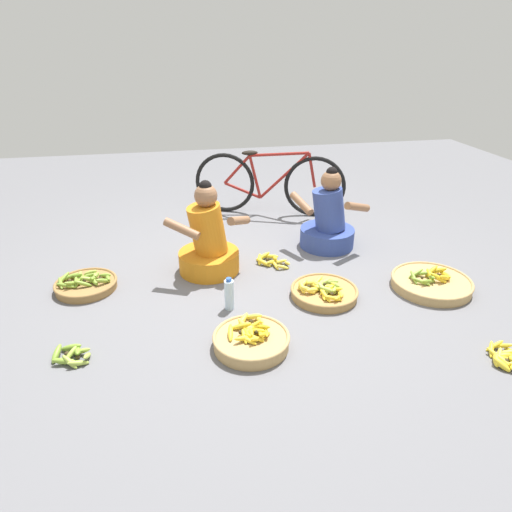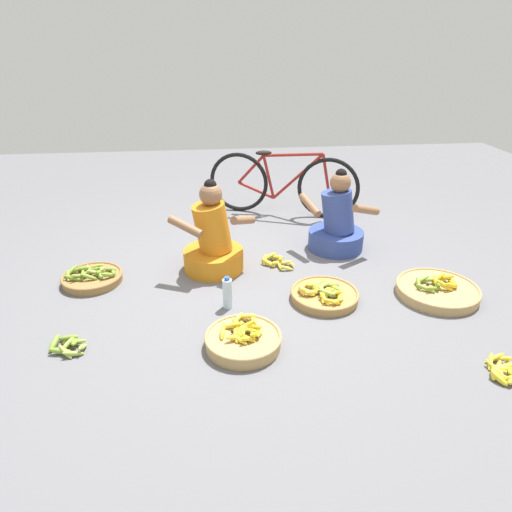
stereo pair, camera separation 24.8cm
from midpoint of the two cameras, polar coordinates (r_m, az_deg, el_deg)
name	(u,v)px [view 2 (the right image)]	position (r m, az deg, el deg)	size (l,w,h in m)	color
ground_plane	(253,283)	(3.70, 1.58, -3.55)	(10.00, 10.00, 0.00)	slate
vendor_woman_front	(213,242)	(3.82, -3.68, 1.80)	(0.74, 0.52, 0.81)	orange
vendor_woman_behind	(337,224)	(4.30, 11.94, 3.96)	(0.71, 0.55, 0.78)	#334793
bicycle_leaning	(282,184)	(5.07, 4.80, 9.15)	(1.62, 0.61, 0.73)	black
banana_basket_back_right	(324,294)	(3.51, 10.75, -4.87)	(0.53, 0.53, 0.14)	#A87F47
banana_basket_front_right	(437,290)	(3.84, 23.93, -4.01)	(0.64, 0.64, 0.16)	tan
banana_basket_back_left	(92,277)	(3.90, -18.54, -2.62)	(0.49, 0.49, 0.14)	olive
banana_basket_front_left	(243,339)	(2.97, 0.78, -10.62)	(0.51, 0.51, 0.16)	tan
loose_bananas_back_center	(504,371)	(3.21, 31.19, -12.50)	(0.24, 0.29, 0.08)	yellow
loose_bananas_mid_left	(68,345)	(3.15, -20.83, -10.69)	(0.25, 0.24, 0.09)	olive
loose_bananas_near_vendor	(276,261)	(4.00, 4.36, -0.69)	(0.30, 0.30, 0.10)	yellow
water_bottle	(227,293)	(3.32, -1.54, -4.83)	(0.07, 0.07, 0.26)	silver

